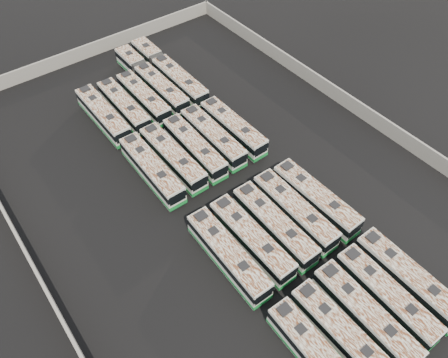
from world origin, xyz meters
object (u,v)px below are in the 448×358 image
bus_front_far_right (407,278)px  bus_midback_center (195,148)px  bus_midfront_center (274,225)px  bus_midfront_far_left (228,255)px  bus_midfront_left (251,239)px  bus_back_center (144,98)px  bus_midback_far_right (233,128)px  bus_midfront_right (294,211)px  bus_midback_right (213,137)px  bus_midback_far_left (152,170)px  bus_back_far_left (103,115)px  bus_front_right (386,296)px  bus_midfront_far_right (315,199)px  bus_front_left (342,335)px  bus_back_left (124,107)px  bus_front_far_left (318,357)px  bus_midback_left (173,158)px  bus_front_center (365,315)px  bus_back_right (151,80)px  bus_back_far_right (169,72)px

bus_front_far_right → bus_midback_center: bus_front_far_right is taller
bus_midfront_center → bus_midfront_far_left: bearing=180.0°
bus_midfront_left → bus_back_center: 27.17m
bus_front_far_right → bus_midback_far_right: bus_front_far_right is taller
bus_midfront_center → bus_midfront_right: size_ratio=1.00×
bus_midback_right → bus_midback_far_left: bearing=-178.4°
bus_midfront_right → bus_midback_center: size_ratio=1.02×
bus_midback_far_right → bus_back_far_left: 17.41m
bus_front_right → bus_midfront_far_right: size_ratio=0.97×
bus_midfront_right → bus_midfront_far_right: (3.03, -0.20, 0.01)m
bus_front_left → bus_midback_far_right: bus_midback_far_right is taller
bus_midfront_far_right → bus_back_left: size_ratio=1.04×
bus_front_far_left → bus_midfront_left: bus_midfront_left is taller
bus_back_center → bus_midback_left: bearing=-104.2°
bus_midfront_left → bus_back_far_left: size_ratio=0.99×
bus_midfront_center → bus_midfront_far_right: size_ratio=0.99×
bus_back_left → bus_front_right: bearing=-80.7°
bus_midfront_left → bus_back_far_left: (-3.09, 27.05, 0.01)m
bus_front_center → bus_midfront_far_left: bearing=116.7°
bus_midfront_right → bus_midback_center: bus_midfront_right is taller
bus_midfront_left → bus_midback_far_right: (9.10, 14.62, -0.02)m
bus_midback_far_left → bus_back_left: bus_midback_far_left is taller
bus_front_right → bus_midback_far_left: size_ratio=0.97×
bus_midfront_right → bus_back_center: bearing=96.9°
bus_front_far_right → bus_midfront_far_left: bearing=134.5°
bus_back_center → bus_back_right: bearing=45.7°
bus_front_left → bus_midfront_far_left: bus_midfront_far_left is taller
bus_midback_far_left → bus_midback_far_right: bearing=0.9°
bus_front_far_right → bus_midback_center: (-6.08, 27.18, -0.03)m
bus_front_center → bus_midfront_right: size_ratio=0.99×
bus_front_center → bus_midfront_right: (3.10, 12.54, 0.01)m
bus_midfront_far_right → bus_midback_far_right: size_ratio=1.03×
bus_front_left → bus_back_center: bearing=84.9°
bus_front_left → bus_back_right: size_ratio=0.64×
bus_midfront_far_left → bus_back_center: 27.72m
bus_midfront_right → bus_back_far_right: size_ratio=0.65×
bus_midfront_far_left → bus_back_far_right: size_ratio=0.65×
bus_midfront_center → bus_back_center: bearing=90.6°
bus_midfront_far_left → bus_midfront_far_right: 12.16m
bus_front_center → bus_back_far_left: bus_back_far_left is taller
bus_front_far_right → bus_midfront_right: bearing=104.0°
bus_midfront_right → bus_back_center: 27.19m
bus_front_far_left → bus_midback_far_right: bus_midback_far_right is taller
bus_back_left → bus_back_center: bus_back_center is taller
bus_front_left → bus_back_center: 39.67m
bus_midback_left → bus_front_far_left: bearing=-96.9°
bus_midfront_left → bus_midback_center: bearing=77.9°
bus_midback_center → bus_midfront_far_left: bearing=-111.3°
bus_midback_far_left → bus_midback_right: bearing=1.9°
bus_midfront_center → bus_front_far_left: bearing=-115.6°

